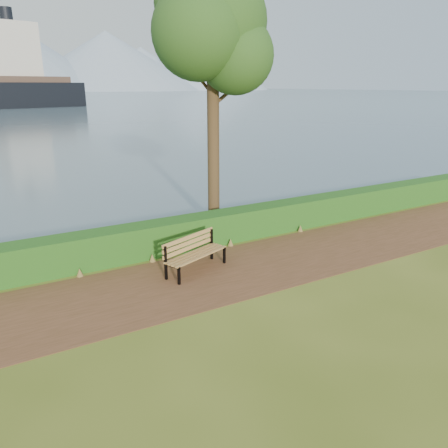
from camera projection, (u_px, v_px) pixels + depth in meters
ground at (218, 279)px, 11.79m from camera, size 140.00×140.00×0.00m
path at (213, 275)px, 12.04m from camera, size 40.00×3.40×0.01m
hedge at (178, 235)px, 13.79m from camera, size 32.00×0.85×1.00m
bench at (193, 251)px, 12.20m from camera, size 2.07×1.25×1.00m
tree at (213, 29)px, 14.33m from camera, size 4.44×3.89×9.12m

